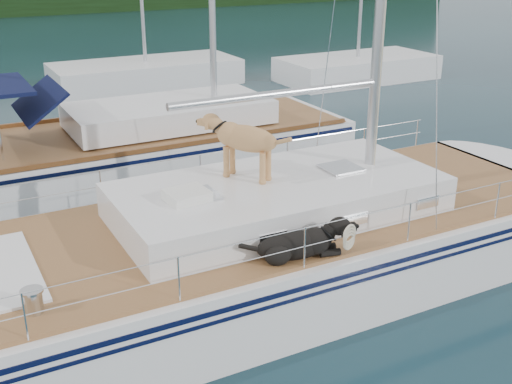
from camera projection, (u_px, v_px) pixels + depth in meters
ground at (235, 292)px, 10.48m from camera, size 120.00×120.00×0.00m
main_sailboat at (240, 254)px, 10.27m from camera, size 12.00×3.82×14.01m
neighbor_sailboat at (128, 152)px, 15.39m from camera, size 11.00×3.50×13.30m
bg_boat_center at (146, 74)px, 25.21m from camera, size 7.20×3.00×11.65m
bg_boat_east at (357, 69)px, 26.24m from camera, size 6.40×3.00×11.65m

